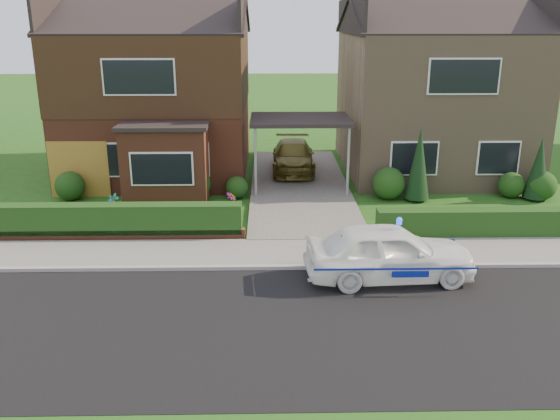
{
  "coord_description": "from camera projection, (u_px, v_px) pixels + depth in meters",
  "views": [
    {
      "loc": [
        -1.24,
        -11.5,
        6.46
      ],
      "look_at": [
        -0.93,
        3.5,
        1.53
      ],
      "focal_mm": 38.0,
      "sensor_mm": 36.0,
      "label": 1
    }
  ],
  "objects": [
    {
      "name": "shrub_right_near",
      "position": [
        389.0,
        183.0,
        21.77
      ],
      "size": [
        1.2,
        1.2,
        1.2
      ],
      "primitive_type": "sphere",
      "color": "#1A3912",
      "rests_on": "ground"
    },
    {
      "name": "potted_plant_c",
      "position": [
        231.0,
        205.0,
        20.01
      ],
      "size": [
        0.54,
        0.54,
        0.78
      ],
      "primitive_type": "imported",
      "rotation": [
        0.0,
        0.0,
        1.3
      ],
      "color": "gray",
      "rests_on": "ground"
    },
    {
      "name": "driveway",
      "position": [
        300.0,
        186.0,
        23.39
      ],
      "size": [
        3.8,
        12.0,
        0.12
      ],
      "primitive_type": "cube",
      "color": "#666059",
      "rests_on": "ground"
    },
    {
      "name": "conifer_a",
      "position": [
        419.0,
        166.0,
        21.38
      ],
      "size": [
        0.9,
        0.9,
        2.6
      ],
      "primitive_type": "cone",
      "color": "black",
      "rests_on": "ground"
    },
    {
      "name": "shrub_right_mid",
      "position": [
        511.0,
        185.0,
        21.99
      ],
      "size": [
        0.96,
        0.96,
        0.96
      ],
      "primitive_type": "sphere",
      "color": "#1A3912",
      "rests_on": "ground"
    },
    {
      "name": "police_car",
      "position": [
        389.0,
        253.0,
        15.05
      ],
      "size": [
        3.95,
        4.4,
        1.63
      ],
      "rotation": [
        0.0,
        0.0,
        1.64
      ],
      "color": "white",
      "rests_on": "ground"
    },
    {
      "name": "dwarf_wall",
      "position": [
        117.0,
        235.0,
        17.83
      ],
      "size": [
        7.7,
        0.25,
        0.36
      ],
      "primitive_type": "cube",
      "color": "brown",
      "rests_on": "ground"
    },
    {
      "name": "house_right",
      "position": [
        433.0,
        85.0,
        25.23
      ],
      "size": [
        7.5,
        8.06,
        7.25
      ],
      "color": "#907458",
      "rests_on": "ground"
    },
    {
      "name": "garage_door",
      "position": [
        79.0,
        169.0,
        21.94
      ],
      "size": [
        2.2,
        0.1,
        2.1
      ],
      "primitive_type": "cube",
      "color": "#91591F",
      "rests_on": "ground"
    },
    {
      "name": "carport_link",
      "position": [
        300.0,
        121.0,
        22.54
      ],
      "size": [
        3.8,
        3.0,
        2.77
      ],
      "color": "black",
      "rests_on": "ground"
    },
    {
      "name": "potted_plant_b",
      "position": [
        230.0,
        209.0,
        19.57
      ],
      "size": [
        0.54,
        0.52,
        0.76
      ],
      "primitive_type": "imported",
      "rotation": [
        0.0,
        0.0,
        0.9
      ],
      "color": "gray",
      "rests_on": "ground"
    },
    {
      "name": "shrub_right_far",
      "position": [
        542.0,
        186.0,
        21.71
      ],
      "size": [
        1.08,
        1.08,
        1.08
      ],
      "primitive_type": "sphere",
      "color": "#1A3912",
      "rests_on": "ground"
    },
    {
      "name": "driveway_car",
      "position": [
        293.0,
        156.0,
        25.33
      ],
      "size": [
        1.84,
        4.34,
        1.25
      ],
      "primitive_type": "imported",
      "rotation": [
        0.0,
        0.0,
        -0.02
      ],
      "color": "brown",
      "rests_on": "driveway"
    },
    {
      "name": "conifer_b",
      "position": [
        538.0,
        171.0,
        21.53
      ],
      "size": [
        0.9,
        0.9,
        2.2
      ],
      "primitive_type": "cone",
      "color": "black",
      "rests_on": "ground"
    },
    {
      "name": "sidewalk",
      "position": [
        312.0,
        253.0,
        16.84
      ],
      "size": [
        60.0,
        2.0,
        0.1
      ],
      "primitive_type": "cube",
      "color": "slate",
      "rests_on": "ground"
    },
    {
      "name": "hedge_left",
      "position": [
        119.0,
        239.0,
        18.03
      ],
      "size": [
        7.5,
        0.55,
        0.9
      ],
      "primitive_type": "cube",
      "color": "#1A3912",
      "rests_on": "ground"
    },
    {
      "name": "ground",
      "position": [
        326.0,
        326.0,
        12.96
      ],
      "size": [
        120.0,
        120.0,
        0.0
      ],
      "primitive_type": "plane",
      "color": "#204E14",
      "rests_on": "ground"
    },
    {
      "name": "kerb",
      "position": [
        315.0,
        267.0,
        15.84
      ],
      "size": [
        60.0,
        0.16,
        0.12
      ],
      "primitive_type": "cube",
      "color": "#9E9993",
      "rests_on": "ground"
    },
    {
      "name": "house_left",
      "position": [
        160.0,
        82.0,
        24.87
      ],
      "size": [
        7.5,
        9.53,
        7.25
      ],
      "color": "brown",
      "rests_on": "ground"
    },
    {
      "name": "shrub_left_near",
      "position": [
        237.0,
        187.0,
        21.9
      ],
      "size": [
        0.84,
        0.84,
        0.84
      ],
      "primitive_type": "sphere",
      "color": "#1A3912",
      "rests_on": "ground"
    },
    {
      "name": "potted_plant_a",
      "position": [
        114.0,
        206.0,
        19.81
      ],
      "size": [
        0.5,
        0.43,
        0.8
      ],
      "primitive_type": "imported",
      "rotation": [
        0.0,
        0.0,
        -0.39
      ],
      "color": "gray",
      "rests_on": "ground"
    },
    {
      "name": "hedge_right",
      "position": [
        498.0,
        237.0,
        18.16
      ],
      "size": [
        7.5,
        0.55,
        0.8
      ],
      "primitive_type": "cube",
      "color": "#1A3912",
      "rests_on": "ground"
    },
    {
      "name": "shrub_left_mid",
      "position": [
        192.0,
        184.0,
        21.51
      ],
      "size": [
        1.32,
        1.32,
        1.32
      ],
      "primitive_type": "sphere",
      "color": "#1A3912",
      "rests_on": "ground"
    },
    {
      "name": "road",
      "position": [
        326.0,
        326.0,
        12.96
      ],
      "size": [
        60.0,
        6.0,
        0.02
      ],
      "primitive_type": "cube",
      "color": "black",
      "rests_on": "ground"
    },
    {
      "name": "shrub_left_far",
      "position": [
        70.0,
        186.0,
        21.65
      ],
      "size": [
        1.08,
        1.08,
        1.08
      ],
      "primitive_type": "sphere",
      "color": "#1A3912",
      "rests_on": "ground"
    }
  ]
}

